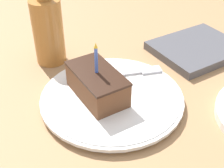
% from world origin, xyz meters
% --- Properties ---
extents(ground_plane, '(2.40, 2.40, 0.04)m').
position_xyz_m(ground_plane, '(0.00, 0.00, -0.02)').
color(ground_plane, '#9E754C').
rests_on(ground_plane, ground).
extents(plate, '(0.28, 0.28, 0.02)m').
position_xyz_m(plate, '(0.01, -0.03, 0.01)').
color(plate, white).
rests_on(plate, ground_plane).
extents(cake_slice, '(0.07, 0.13, 0.12)m').
position_xyz_m(cake_slice, '(0.04, -0.04, 0.04)').
color(cake_slice, brown).
rests_on(cake_slice, plate).
extents(fork, '(0.17, 0.07, 0.00)m').
position_xyz_m(fork, '(-0.06, -0.07, 0.02)').
color(fork, silver).
rests_on(fork, plate).
extents(bottle, '(0.07, 0.07, 0.20)m').
position_xyz_m(bottle, '(0.05, -0.24, 0.08)').
color(bottle, '#B27233').
rests_on(bottle, ground_plane).
extents(marble_board, '(0.20, 0.16, 0.02)m').
position_xyz_m(marble_board, '(-0.27, -0.08, 0.01)').
color(marble_board, '#4C4C51').
rests_on(marble_board, ground_plane).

